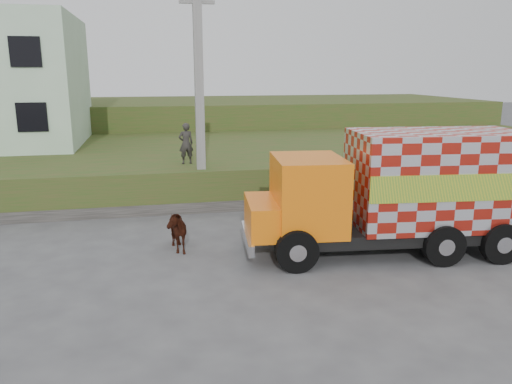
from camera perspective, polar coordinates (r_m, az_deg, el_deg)
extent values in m
plane|color=#474749|center=(14.32, -0.26, -6.53)|extent=(120.00, 120.00, 0.00)
cube|color=#2E521B|center=(23.70, -5.12, 3.40)|extent=(40.00, 12.00, 1.50)
cube|color=#2E521B|center=(35.44, -7.47, 7.94)|extent=(40.00, 12.00, 3.00)
cube|color=#595651|center=(18.02, -9.21, -1.79)|extent=(16.00, 0.50, 0.40)
cube|color=gray|center=(17.88, -6.48, 10.54)|extent=(0.30, 0.30, 8.00)
cube|color=gray|center=(18.00, -6.77, 20.77)|extent=(1.20, 0.12, 0.12)
cube|color=black|center=(14.42, 15.14, -4.16)|extent=(6.91, 2.82, 0.35)
cube|color=orange|center=(13.45, 5.95, -0.21)|extent=(2.00, 2.44, 1.98)
cube|color=orange|center=(13.42, 1.12, -2.80)|extent=(1.19, 2.17, 0.89)
cube|color=silver|center=(14.54, 19.86, 1.49)|extent=(4.77, 2.81, 2.58)
cube|color=yellow|center=(13.50, 22.07, 0.41)|extent=(4.54, 0.48, 0.69)
cube|color=yellow|center=(15.62, 17.95, 2.43)|extent=(4.54, 0.48, 0.69)
cube|color=silver|center=(13.55, -0.97, -5.27)|extent=(0.37, 2.28, 0.30)
cylinder|color=black|center=(12.64, 4.69, -6.74)|extent=(1.12, 0.45, 1.09)
cylinder|color=black|center=(14.76, 3.04, -3.69)|extent=(1.12, 0.45, 1.09)
cylinder|color=black|center=(13.87, 20.65, -5.73)|extent=(1.12, 0.45, 1.09)
cylinder|color=black|center=(15.83, 17.00, -3.08)|extent=(1.12, 0.45, 1.09)
cylinder|color=black|center=(14.64, 26.22, -5.27)|extent=(1.12, 0.45, 1.09)
cylinder|color=black|center=(16.51, 22.07, -2.82)|extent=(1.12, 0.45, 1.09)
imported|color=black|center=(14.26, -9.39, -4.17)|extent=(0.93, 1.57, 1.24)
imported|color=#2C2927|center=(19.16, -8.01, 5.52)|extent=(0.62, 0.47, 1.55)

